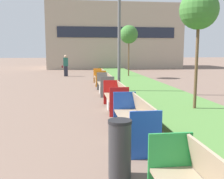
{
  "coord_description": "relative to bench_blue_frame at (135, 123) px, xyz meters",
  "views": [
    {
      "loc": [
        -0.32,
        0.74,
        2.04
      ],
      "look_at": [
        0.9,
        10.56,
        0.6
      ],
      "focal_mm": 42.0,
      "sensor_mm": 36.0,
      "label": 1
    }
  ],
  "objects": [
    {
      "name": "sapling_tree_near",
      "position": [
        2.5,
        2.26,
        2.93
      ],
      "size": [
        1.22,
        1.22,
        3.95
      ],
      "color": "brown",
      "rests_on": "ground"
    },
    {
      "name": "bench_red_frame",
      "position": [
        -0.0,
        3.15,
        -0.01
      ],
      "size": [
        0.65,
        2.06,
        0.94
      ],
      "color": "#9E9B96",
      "rests_on": "ground"
    },
    {
      "name": "bench_orange_frame",
      "position": [
        -0.0,
        10.37,
        -0.01
      ],
      "size": [
        0.65,
        2.17,
        0.94
      ],
      "color": "#9E9B96",
      "rests_on": "ground"
    },
    {
      "name": "bench_grey_frame",
      "position": [
        0.0,
        6.86,
        0.0
      ],
      "size": [
        0.65,
        2.43,
        0.94
      ],
      "color": "#9E9B96",
      "rests_on": "ground"
    },
    {
      "name": "bench_blue_frame",
      "position": [
        0.0,
        0.0,
        0.0
      ],
      "size": [
        0.65,
        2.39,
        0.94
      ],
      "color": "#9E9B96",
      "rests_on": "ground"
    },
    {
      "name": "pedestrian_walking",
      "position": [
        -2.4,
        16.2,
        0.52
      ],
      "size": [
        0.53,
        0.24,
        1.76
      ],
      "color": "#232633",
      "rests_on": "ground"
    },
    {
      "name": "litter_bin",
      "position": [
        -0.64,
        -1.85,
        0.11
      ],
      "size": [
        0.38,
        0.38,
        0.96
      ],
      "color": "#2D2D30",
      "rests_on": "ground"
    },
    {
      "name": "building_backdrop",
      "position": [
        3.06,
        28.42,
        3.45
      ],
      "size": [
        16.02,
        8.37,
        7.65
      ],
      "color": "tan",
      "rests_on": "ground"
    },
    {
      "name": "sapling_tree_far",
      "position": [
        2.5,
        14.08,
        2.93
      ],
      "size": [
        1.38,
        1.38,
        4.02
      ],
      "color": "brown",
      "rests_on": "ground"
    },
    {
      "name": "planter_grass_strip",
      "position": [
        2.26,
        5.43,
        -0.29
      ],
      "size": [
        2.8,
        120.0,
        0.18
      ],
      "color": "#4C7A38",
      "rests_on": "ground"
    }
  ]
}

